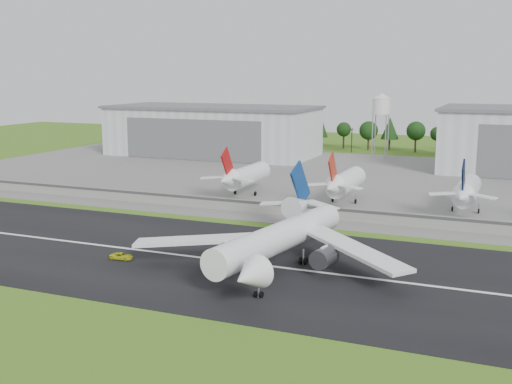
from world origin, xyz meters
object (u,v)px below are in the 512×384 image
at_px(main_airliner, 278,245).
at_px(ground_vehicle, 121,256).
at_px(parked_jet_red_b, 343,183).
at_px(parked_jet_red_a, 243,176).
at_px(parked_jet_navy, 466,191).

height_order(main_airliner, ground_vehicle, main_airliner).
relative_size(ground_vehicle, parked_jet_red_b, 0.16).
distance_m(ground_vehicle, parked_jet_red_a, 74.43).
xyz_separation_m(main_airliner, parked_jet_red_b, (-4.87, 67.02, 1.52)).
height_order(ground_vehicle, parked_jet_red_a, parked_jet_red_a).
xyz_separation_m(main_airliner, parked_jet_navy, (29.83, 67.01, 1.43)).
relative_size(main_airliner, parked_jet_red_b, 1.89).
bearing_deg(main_airliner, parked_jet_red_a, -51.44).
bearing_deg(ground_vehicle, parked_jet_red_a, -3.09).
bearing_deg(parked_jet_red_a, main_airliner, -60.98).
relative_size(parked_jet_red_a, parked_jet_navy, 1.00).
height_order(parked_jet_red_b, parked_jet_navy, parked_jet_red_b).
height_order(parked_jet_red_a, parked_jet_navy, parked_jet_red_a).
bearing_deg(parked_jet_red_a, parked_jet_red_b, 0.01).
height_order(ground_vehicle, parked_jet_red_b, parked_jet_red_b).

